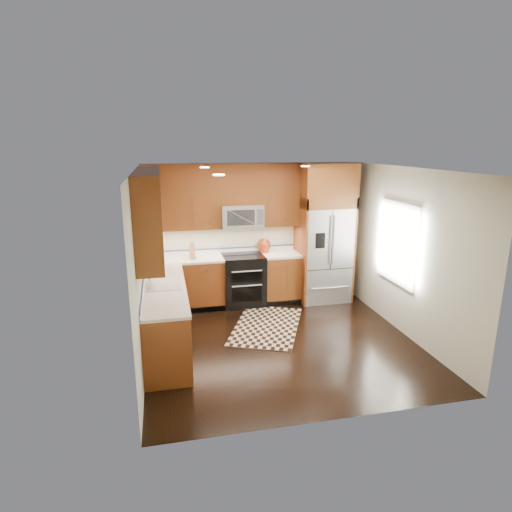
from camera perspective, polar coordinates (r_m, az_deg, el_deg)
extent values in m
plane|color=black|center=(6.71, 3.24, -11.23)|extent=(4.00, 4.00, 0.00)
cube|color=beige|center=(8.14, -0.43, 3.17)|extent=(4.00, 0.02, 2.60)
cube|color=beige|center=(6.04, -15.19, -1.53)|extent=(0.02, 4.00, 2.60)
cube|color=beige|center=(7.05, 19.24, 0.49)|extent=(0.02, 4.00, 2.60)
cube|color=white|center=(7.19, 18.35, 1.64)|extent=(0.04, 1.10, 1.30)
cube|color=white|center=(7.18, 18.28, 1.64)|extent=(0.02, 0.95, 1.15)
cube|color=brown|center=(7.91, -9.33, -3.77)|extent=(1.37, 0.60, 0.90)
cube|color=brown|center=(8.19, 3.38, -2.94)|extent=(0.72, 0.60, 0.90)
cube|color=brown|center=(6.50, -11.94, -8.11)|extent=(0.60, 2.40, 0.90)
cube|color=white|center=(7.84, -4.08, -0.18)|extent=(2.85, 0.62, 0.04)
cube|color=white|center=(6.33, -12.17, -4.19)|extent=(0.62, 2.40, 0.04)
cube|color=brown|center=(7.79, -4.35, 6.51)|extent=(2.85, 0.33, 0.75)
cube|color=brown|center=(6.10, -13.90, 3.81)|extent=(0.33, 2.40, 0.75)
cube|color=brown|center=(7.73, -4.43, 10.74)|extent=(2.85, 0.33, 0.40)
cube|color=brown|center=(6.02, -14.24, 9.18)|extent=(0.33, 2.40, 0.40)
cube|color=black|center=(8.00, -1.68, -3.29)|extent=(0.76, 0.64, 0.92)
cube|color=black|center=(7.86, -1.70, 0.00)|extent=(0.76, 0.60, 0.02)
cube|color=black|center=(7.65, -1.24, -2.87)|extent=(0.55, 0.01, 0.18)
cube|color=black|center=(7.76, -1.23, -5.12)|extent=(0.55, 0.01, 0.28)
cylinder|color=#B2B2B7|center=(7.59, -1.21, -2.06)|extent=(0.55, 0.02, 0.02)
cylinder|color=#B2B2B7|center=(7.68, -1.20, -3.99)|extent=(0.55, 0.02, 0.02)
cube|color=#B2B2B7|center=(7.83, -1.92, 5.37)|extent=(0.76, 0.40, 0.42)
cube|color=black|center=(7.64, -2.02, 5.12)|extent=(0.50, 0.01, 0.28)
cube|color=#B2B2B7|center=(8.26, 8.98, 0.30)|extent=(0.90, 0.74, 1.80)
cube|color=black|center=(7.84, 10.07, 2.10)|extent=(0.01, 0.01, 1.08)
cube|color=black|center=(7.76, 8.57, 2.03)|extent=(0.18, 0.01, 0.28)
cube|color=brown|center=(8.07, 5.90, 0.80)|extent=(0.04, 0.74, 2.00)
cube|color=brown|center=(8.41, 11.99, 1.13)|extent=(0.04, 0.74, 2.00)
cube|color=brown|center=(8.03, 9.35, 9.31)|extent=(0.98, 0.74, 0.80)
cube|color=#B2B2B7|center=(6.32, -12.18, -3.93)|extent=(0.50, 0.42, 0.02)
cylinder|color=#B2B2B7|center=(6.50, -14.03, -2.32)|extent=(0.02, 0.02, 0.28)
torus|color=#B2B2B7|center=(6.38, -14.12, -1.33)|extent=(0.18, 0.02, 0.18)
cube|color=black|center=(7.19, 1.43, -9.30)|extent=(1.59, 1.94, 0.01)
cube|color=tan|center=(7.75, -8.48, 0.53)|extent=(0.11, 0.15, 0.23)
cylinder|color=#9F2C13|center=(8.06, 1.18, 1.06)|extent=(0.17, 0.17, 0.18)
cylinder|color=brown|center=(8.17, 1.02, 0.67)|extent=(0.32, 0.32, 0.02)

